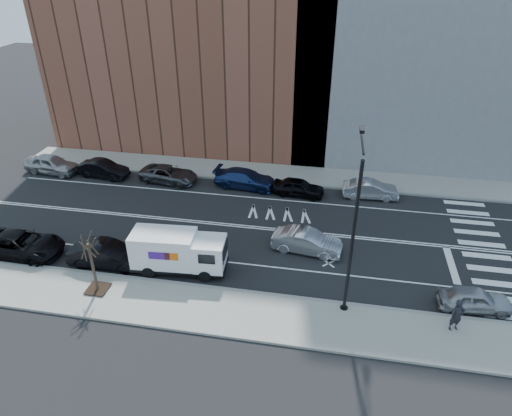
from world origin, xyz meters
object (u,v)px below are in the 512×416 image
(far_parked_a, at_px, (52,164))
(pedestrian, at_px, (457,315))
(fedex_van, at_px, (178,252))
(near_parked_front, at_px, (475,299))
(far_parked_b, at_px, (103,169))
(driving_sedan, at_px, (307,241))

(far_parked_a, relative_size, pedestrian, 2.57)
(fedex_van, bearing_deg, near_parked_front, -5.53)
(far_parked_a, bearing_deg, pedestrian, -107.78)
(far_parked_a, xyz_separation_m, near_parked_front, (32.37, -11.67, -0.15))
(fedex_van, bearing_deg, far_parked_b, 129.02)
(far_parked_a, height_order, driving_sedan, far_parked_a)
(driving_sedan, bearing_deg, pedestrian, -118.49)
(fedex_van, xyz_separation_m, far_parked_a, (-15.39, 11.25, -0.57))
(fedex_van, distance_m, far_parked_a, 19.07)
(pedestrian, bearing_deg, fedex_van, 149.82)
(far_parked_a, bearing_deg, far_parked_b, -83.70)
(far_parked_a, xyz_separation_m, driving_sedan, (22.91, -7.84, -0.07))
(near_parked_front, bearing_deg, pedestrian, 140.09)
(far_parked_a, relative_size, far_parked_b, 1.08)
(far_parked_a, distance_m, near_parked_front, 34.41)
(far_parked_b, height_order, driving_sedan, driving_sedan)
(fedex_van, relative_size, driving_sedan, 1.31)
(far_parked_b, height_order, near_parked_front, far_parked_b)
(far_parked_a, distance_m, far_parked_b, 4.81)
(fedex_van, bearing_deg, driving_sedan, 20.27)
(fedex_van, relative_size, far_parked_a, 1.23)
(far_parked_b, relative_size, driving_sedan, 0.98)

